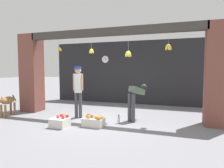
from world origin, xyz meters
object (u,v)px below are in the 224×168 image
object	(u,v)px
dog	(7,102)
worker_stooping	(136,97)
shopkeeper	(78,87)
wall_clock	(105,59)
fruit_crate_oranges	(94,122)
fruit_crate_apples	(60,122)
water_bottle	(119,119)

from	to	relation	value
dog	worker_stooping	size ratio (longest dim) A/B	0.82
shopkeeper	wall_clock	world-z (taller)	wall_clock
fruit_crate_oranges	wall_clock	bearing A→B (deg)	106.43
wall_clock	shopkeeper	bearing A→B (deg)	-85.20
fruit_crate_apples	wall_clock	xyz separation A→B (m)	(-0.31, 4.31, 1.94)
dog	shopkeeper	size ratio (longest dim) A/B	0.54
shopkeeper	fruit_crate_apples	world-z (taller)	shopkeeper
dog	shopkeeper	world-z (taller)	shopkeeper
dog	wall_clock	world-z (taller)	wall_clock
water_bottle	fruit_crate_apples	bearing A→B (deg)	-148.87
fruit_crate_oranges	fruit_crate_apples	world-z (taller)	fruit_crate_apples
dog	water_bottle	world-z (taller)	dog
dog	fruit_crate_apples	distance (m)	2.51
fruit_crate_apples	shopkeeper	bearing A→B (deg)	92.02
worker_stooping	fruit_crate_apples	size ratio (longest dim) A/B	2.52
dog	water_bottle	distance (m)	3.91
shopkeeper	worker_stooping	distance (m)	1.92
fruit_crate_apples	worker_stooping	bearing A→B (deg)	36.82
fruit_crate_oranges	fruit_crate_apples	distance (m)	0.93
worker_stooping	wall_clock	xyz separation A→B (m)	(-2.15, 2.93, 1.32)
fruit_crate_oranges	fruit_crate_apples	xyz separation A→B (m)	(-0.87, -0.33, -0.00)
worker_stooping	shopkeeper	bearing A→B (deg)	-149.89
water_bottle	wall_clock	distance (m)	4.33
shopkeeper	fruit_crate_apples	size ratio (longest dim) A/B	3.81
shopkeeper	worker_stooping	bearing A→B (deg)	177.25
dog	water_bottle	size ratio (longest dim) A/B	3.50
fruit_crate_apples	wall_clock	bearing A→B (deg)	94.08
dog	wall_clock	bearing A→B (deg)	140.54
worker_stooping	fruit_crate_apples	xyz separation A→B (m)	(-1.84, -1.38, -0.61)
shopkeeper	fruit_crate_apples	xyz separation A→B (m)	(0.04, -1.12, -0.87)
dog	wall_clock	xyz separation A→B (m)	(2.13, 3.80, 1.58)
fruit_crate_apples	dog	bearing A→B (deg)	168.14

